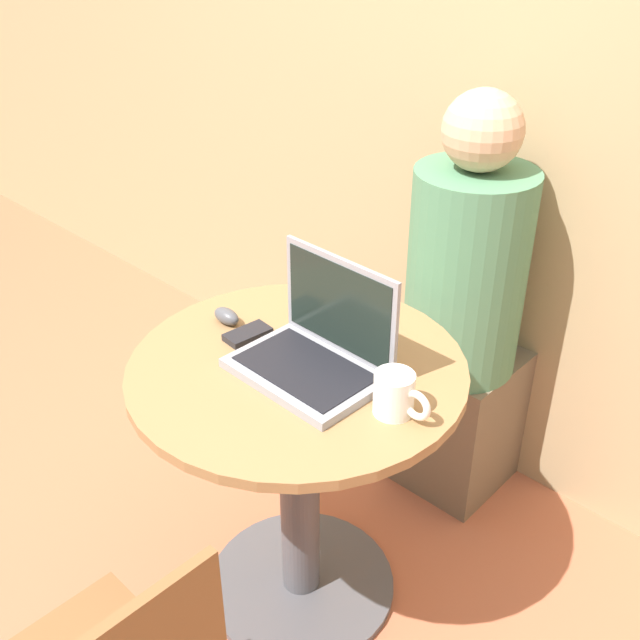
% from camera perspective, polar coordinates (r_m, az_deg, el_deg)
% --- Properties ---
extents(ground_plane, '(12.00, 12.00, 0.00)m').
position_cam_1_polar(ground_plane, '(2.13, -1.43, -19.54)').
color(ground_plane, '#B26042').
extents(back_wall, '(7.00, 0.05, 2.60)m').
position_cam_1_polar(back_wall, '(2.04, 15.43, 20.22)').
color(back_wall, tan).
rests_on(back_wall, ground_plane).
extents(round_table, '(0.75, 0.75, 0.72)m').
position_cam_1_polar(round_table, '(1.79, -1.63, -9.62)').
color(round_table, '#4C4C51').
rests_on(round_table, ground_plane).
extents(laptop, '(0.32, 0.23, 0.24)m').
position_cam_1_polar(laptop, '(1.60, -0.23, -2.15)').
color(laptop, gray).
rests_on(laptop, round_table).
extents(cell_phone, '(0.07, 0.11, 0.02)m').
position_cam_1_polar(cell_phone, '(1.74, -5.58, -1.11)').
color(cell_phone, black).
rests_on(cell_phone, round_table).
extents(computer_mouse, '(0.08, 0.04, 0.04)m').
position_cam_1_polar(computer_mouse, '(1.79, -7.14, 0.29)').
color(computer_mouse, '#4C4C51').
rests_on(computer_mouse, round_table).
extents(coffee_cup, '(0.13, 0.08, 0.09)m').
position_cam_1_polar(coffee_cup, '(1.48, 5.80, -5.68)').
color(coffee_cup, white).
rests_on(coffee_cup, round_table).
extents(person_seated, '(0.32, 0.49, 1.22)m').
position_cam_1_polar(person_seated, '(2.17, 11.29, -1.17)').
color(person_seated, brown).
rests_on(person_seated, ground_plane).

